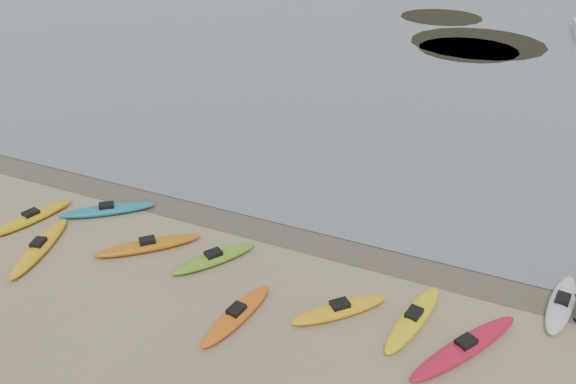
% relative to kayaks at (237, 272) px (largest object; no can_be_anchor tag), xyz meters
% --- Properties ---
extents(ground, '(600.00, 600.00, 0.00)m').
position_rel_kayaks_xyz_m(ground, '(0.24, 3.55, -0.17)').
color(ground, tan).
rests_on(ground, ground).
extents(wet_sand, '(60.00, 60.00, 0.00)m').
position_rel_kayaks_xyz_m(wet_sand, '(0.24, 3.25, -0.17)').
color(wet_sand, brown).
rests_on(wet_sand, ground).
extents(kayaks, '(20.16, 8.00, 0.34)m').
position_rel_kayaks_xyz_m(kayaks, '(0.00, 0.00, 0.00)').
color(kayaks, orange).
rests_on(kayaks, ground).
extents(kelp_mats, '(13.98, 19.08, 0.04)m').
position_rel_kayaks_xyz_m(kelp_mats, '(1.48, 36.99, -0.14)').
color(kelp_mats, black).
rests_on(kelp_mats, water).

